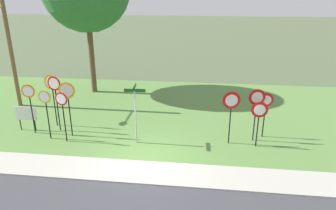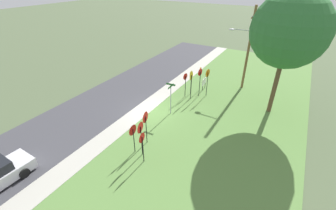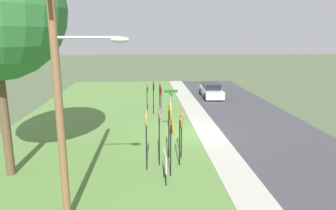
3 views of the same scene
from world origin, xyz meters
name	(u,v)px [view 1 (image 1 of 3)]	position (x,y,z in m)	size (l,w,h in m)	color
ground_plane	(142,162)	(0.00, 0.00, 0.00)	(160.00, 160.00, 0.00)	#4C5B3D
sidewalk_strip	(138,172)	(0.00, -0.80, 0.03)	(44.00, 1.60, 0.06)	#ADAA9E
grass_median	(162,110)	(0.00, 6.00, 0.02)	(44.00, 12.00, 0.04)	#567F3D
stop_sign_near_left	(52,89)	(-5.17, 3.04, 2.05)	(0.77, 0.13, 2.75)	black
stop_sign_near_right	(30,99)	(-5.84, 2.03, 1.85)	(0.66, 0.11, 2.52)	black
stop_sign_far_left	(55,92)	(-4.72, 2.46, 2.09)	(0.70, 0.13, 2.84)	black
stop_sign_far_center	(62,107)	(-3.89, 1.35, 1.77)	(0.62, 0.13, 2.43)	black
stop_sign_far_right	(46,105)	(-4.78, 1.53, 1.76)	(0.61, 0.09, 2.42)	black
stop_sign_center_tall	(68,97)	(-3.88, 1.95, 2.03)	(0.78, 0.11, 2.72)	black
yield_sign_near_left	(259,114)	(4.89, 1.90, 1.63)	(0.74, 0.10, 2.16)	black
yield_sign_near_right	(231,105)	(3.67, 2.05, 1.94)	(0.81, 0.15, 2.53)	black
yield_sign_far_left	(266,105)	(5.34, 2.95, 1.69)	(0.67, 0.11, 2.23)	black
yield_sign_far_right	(257,103)	(4.83, 2.48, 1.95)	(0.76, 0.13, 2.54)	black
street_name_post	(135,109)	(-0.59, 1.63, 1.71)	(0.96, 0.82, 2.79)	#9EA0A8
utility_pole	(6,34)	(-8.81, 5.49, 4.41)	(2.10, 2.28, 8.06)	brown
notice_board	(26,115)	(-6.35, 2.33, 0.87)	(1.10, 0.08, 1.25)	black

